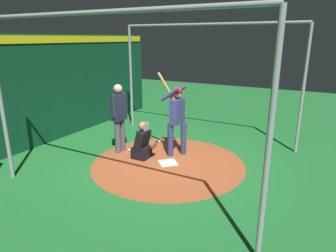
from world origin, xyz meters
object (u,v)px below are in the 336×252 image
at_px(baseball_1, 160,142).
at_px(home_plate, 168,163).
at_px(baseball_2, 129,150).
at_px(batter, 177,114).
at_px(umpire, 119,114).
at_px(baseball_0, 160,140).
at_px(catcher, 143,144).

bearing_deg(baseball_1, home_plate, -51.92).
bearing_deg(baseball_2, batter, 18.12).
xyz_separation_m(home_plate, umpire, (-1.49, 0.08, 1.02)).
bearing_deg(home_plate, umpire, 176.76).
bearing_deg(baseball_2, baseball_0, 72.11).
bearing_deg(umpire, baseball_0, 64.80).
height_order(baseball_0, baseball_2, same).
distance_m(catcher, baseball_2, 0.69).
distance_m(home_plate, batter, 1.24).
bearing_deg(baseball_1, umpire, -118.68).
height_order(catcher, baseball_2, catcher).
distance_m(home_plate, catcher, 0.80).
height_order(catcher, baseball_0, catcher).
relative_size(batter, catcher, 2.22).
distance_m(catcher, umpire, 1.02).
distance_m(catcher, baseball_0, 1.33).
relative_size(catcher, baseball_2, 13.01).
xyz_separation_m(catcher, umpire, (-0.78, 0.09, 0.65)).
relative_size(home_plate, baseball_1, 5.68).
relative_size(baseball_1, baseball_2, 1.00).
height_order(batter, umpire, batter).
relative_size(home_plate, catcher, 0.44).
xyz_separation_m(umpire, baseball_1, (0.59, 1.07, -0.99)).
relative_size(batter, baseball_1, 28.87).
bearing_deg(umpire, catcher, -6.58).
xyz_separation_m(home_plate, baseball_1, (-0.91, 1.16, 0.03)).
relative_size(catcher, baseball_0, 13.01).
height_order(home_plate, catcher, catcher).
bearing_deg(home_plate, batter, 96.80).
bearing_deg(baseball_0, catcher, -79.82).
distance_m(batter, baseball_2, 1.66).
xyz_separation_m(batter, baseball_2, (-1.22, -0.40, -1.06)).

